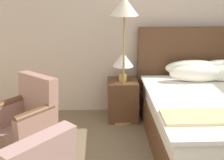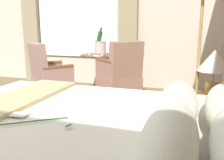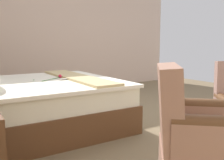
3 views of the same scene
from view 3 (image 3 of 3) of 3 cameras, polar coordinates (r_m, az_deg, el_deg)
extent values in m
plane|color=#766347|center=(3.86, 10.54, -8.60)|extent=(7.68, 7.68, 0.00)
cube|color=beige|center=(6.39, -8.94, 10.65)|extent=(0.12, 5.72, 2.80)
cube|color=brown|center=(3.50, -16.26, -7.54)|extent=(1.86, 2.02, 0.35)
cube|color=white|center=(3.43, -16.45, -2.84)|extent=(1.80, 1.96, 0.23)
cube|color=white|center=(3.43, -15.58, -0.51)|extent=(1.90, 1.90, 0.04)
cube|color=#CCB57F|center=(3.59, -8.01, 0.65)|extent=(1.86, 0.36, 0.03)
cylinder|color=#2D6628|center=(3.47, -13.67, 0.20)|extent=(0.26, 0.34, 0.01)
sphere|color=#DB2342|center=(3.64, -11.79, 0.90)|extent=(0.05, 0.05, 0.05)
ellipsoid|color=#33702D|center=(3.41, -17.47, 0.01)|extent=(0.05, 0.04, 0.01)
cube|color=white|center=(3.45, -11.12, 0.27)|extent=(0.09, 0.12, 0.00)
cube|color=#9D715F|center=(1.59, 13.09, -5.98)|extent=(0.48, 0.44, 0.52)
cube|color=#9D715F|center=(1.47, 22.09, -13.47)|extent=(0.36, 0.40, 0.23)
cylinder|color=brown|center=(1.43, 22.33, -9.23)|extent=(0.36, 0.40, 0.09)
cube|color=#9D715F|center=(1.86, 19.10, -8.79)|extent=(0.36, 0.40, 0.23)
cylinder|color=brown|center=(1.83, 19.27, -5.38)|extent=(0.36, 0.40, 0.09)
cylinder|color=brown|center=(2.84, 22.30, -14.11)|extent=(0.04, 0.04, 0.11)
cube|color=gray|center=(2.50, 24.27, -6.42)|extent=(0.40, 0.36, 0.18)
camera|label=1|loc=(4.58, 36.40, 16.38)|focal=50.00mm
camera|label=2|loc=(4.40, -29.42, 7.81)|focal=40.00mm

